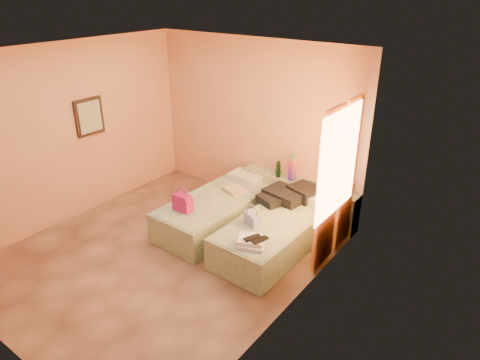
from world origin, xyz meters
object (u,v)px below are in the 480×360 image
Objects in this scene: bed_right at (275,234)px; towel_stack at (251,242)px; magenta_handbag at (183,202)px; bed_left at (216,212)px; water_bottle at (278,169)px; flower_vase at (347,184)px; blue_handbag at (252,219)px; green_book at (311,184)px; headboard_ledge at (297,198)px.

bed_right is 5.71× the size of towel_stack.
bed_left is at bearing 74.93° from magenta_handbag.
water_bottle is 1.15m from flower_vase.
magenta_handbag is 1.03× the size of blue_handbag.
flower_vase reaches higher than green_book.
towel_stack reaches higher than bed_right.
magenta_handbag is at bearing -121.43° from headboard_ledge.
bed_right is (0.24, -1.05, -0.08)m from headboard_ledge.
water_bottle is at bearing 121.91° from bed_right.
bed_left and bed_right have the same top height.
bed_left is at bearing -129.78° from headboard_ledge.
headboard_ledge is 1.40m from blue_handbag.
flower_vase reaches higher than bed_left.
headboard_ledge is 1.37m from bed_left.
flower_vase is at bearing 76.34° from towel_stack.
blue_handbag is (-0.18, -0.33, 0.34)m from bed_right.
bed_left is 7.06× the size of magenta_handbag.
headboard_ledge is 1.08m from bed_right.
magenta_handbag is (-1.80, -1.71, -0.15)m from flower_vase.
magenta_handbag reaches higher than bed_right.
headboard_ledge is 12.04× the size of green_book.
bed_right is (1.11, 0.00, 0.00)m from bed_left.
green_book is at bearing 105.15° from blue_handbag.
green_book reaches higher than blue_handbag.
bed_right is 1.36m from flower_vase.
bed_left is 0.72m from magenta_handbag.
headboard_ledge is 0.41m from green_book.
magenta_handbag is (-0.66, -1.57, -0.15)m from water_bottle.
flower_vase is 2.49m from magenta_handbag.
headboard_ledge is 1.95m from magenta_handbag.
flower_vase is 0.96× the size of magenta_handbag.
blue_handbag reaches higher than bed_right.
flower_vase is at bearing 1.53° from green_book.
headboard_ledge is at bearing 12.60° from water_bottle.
magenta_handbag reaches higher than headboard_ledge.
blue_handbag is (0.40, -1.30, -0.20)m from water_bottle.
water_bottle is at bearing 129.44° from blue_handbag.
green_book is at bearing 50.31° from magenta_handbag.
bed_right is 7.06× the size of magenta_handbag.
bed_left is 5.71× the size of towel_stack.
water_bottle is at bearing 111.64° from towel_stack.
headboard_ledge is 7.23× the size of magenta_handbag.
towel_stack is (0.34, -1.80, 0.23)m from headboard_ledge.
headboard_ledge is at bearing -175.17° from flower_vase.
bed_left is 2.08m from flower_vase.
blue_handbag is at bearing 124.28° from towel_stack.
blue_handbag is at bearing -87.83° from headboard_ledge.
magenta_handbag is 1.36m from towel_stack.
water_bottle is (0.53, 0.97, 0.53)m from bed_left.
flower_vase is 1.64m from blue_handbag.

